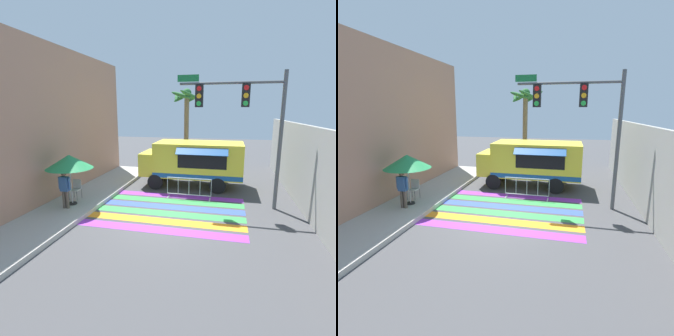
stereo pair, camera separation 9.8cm
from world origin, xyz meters
TOP-DOWN VIEW (x-y plane):
  - ground_plane at (0.00, 0.00)m, footprint 60.00×60.00m
  - sidewalk_left at (-5.14, 0.00)m, footprint 4.40×16.00m
  - building_left_facade at (-5.36, 0.00)m, footprint 0.25×16.00m
  - concrete_wall_right at (5.57, 3.00)m, footprint 0.20×16.00m
  - crosswalk_painted at (0.00, 0.90)m, footprint 6.40×4.36m
  - food_truck at (0.43, 4.78)m, footprint 5.44×2.82m
  - traffic_signal_pole at (3.00, 2.08)m, footprint 4.34×0.29m
  - patio_umbrella at (-4.04, 0.22)m, footprint 1.93×1.93m
  - folding_chair at (-4.28, 0.92)m, footprint 0.42×0.42m
  - vendor_person at (-4.02, -0.27)m, footprint 0.53×0.21m
  - barricade_front at (0.65, 2.61)m, footprint 2.12×0.44m
  - palm_tree at (-0.39, 8.41)m, footprint 2.19×2.43m

SIDE VIEW (x-z plane):
  - ground_plane at x=0.00m, z-range 0.00..0.00m
  - crosswalk_painted at x=0.00m, z-range 0.00..0.01m
  - sidewalk_left at x=-5.14m, z-range 0.00..0.18m
  - barricade_front at x=0.65m, z-range 0.00..1.00m
  - folding_chair at x=-4.28m, z-range 0.27..1.15m
  - vendor_person at x=-4.02m, z-range 0.28..1.86m
  - food_truck at x=0.43m, z-range 0.24..2.68m
  - concrete_wall_right at x=5.57m, z-range 0.00..3.53m
  - patio_umbrella at x=-4.04m, z-range 0.96..3.12m
  - building_left_facade at x=-5.36m, z-range 0.00..7.00m
  - traffic_signal_pole at x=3.00m, z-range 1.22..6.89m
  - palm_tree at x=-0.39m, z-range 1.29..6.82m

